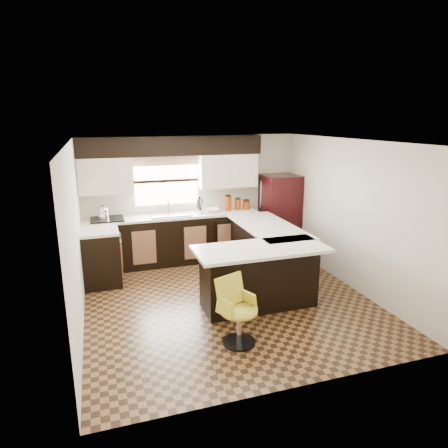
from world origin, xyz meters
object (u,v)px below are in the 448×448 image
object	(u,v)px
bar_chair	(239,312)
refrigerator	(279,214)
peninsula_return	(259,278)
peninsula_long	(265,253)

from	to	relation	value
bar_chair	refrigerator	bearing A→B (deg)	33.87
peninsula_return	bar_chair	distance (m)	1.07
peninsula_long	refrigerator	world-z (taller)	refrigerator
refrigerator	bar_chair	size ratio (longest dim) A/B	1.90
peninsula_long	bar_chair	bearing A→B (deg)	-121.95
peninsula_return	bar_chair	size ratio (longest dim) A/B	1.95
peninsula_long	refrigerator	xyz separation A→B (m)	(0.83, 1.20, 0.36)
peninsula_return	bar_chair	world-z (taller)	peninsula_return
refrigerator	peninsula_long	bearing A→B (deg)	-124.85
peninsula_return	refrigerator	xyz separation A→B (m)	(1.36, 2.17, 0.36)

